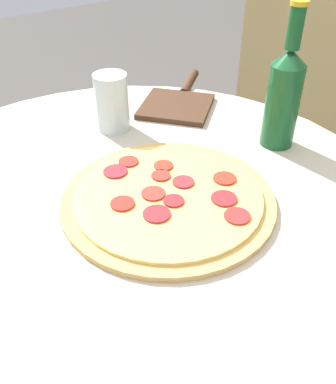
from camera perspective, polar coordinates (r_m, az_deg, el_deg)
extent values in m
cylinder|color=#B2A893|center=(0.98, -4.29, -17.50)|extent=(0.11, 0.11, 0.66)
cylinder|color=#B2A893|center=(0.73, -5.48, -1.67)|extent=(0.96, 0.96, 0.02)
cylinder|color=tan|center=(0.71, 0.00, -0.97)|extent=(0.36, 0.36, 0.01)
cylinder|color=#EACC60|center=(0.71, 0.00, -0.45)|extent=(0.31, 0.31, 0.01)
cylinder|color=#A9241C|center=(0.69, -6.08, -1.55)|extent=(0.04, 0.04, 0.00)
cylinder|color=#A92927|center=(0.67, 9.22, -3.18)|extent=(0.04, 0.04, 0.00)
cylinder|color=#A02E20|center=(0.77, -0.60, 3.54)|extent=(0.04, 0.04, 0.00)
cylinder|color=maroon|center=(0.76, -7.03, 2.73)|extent=(0.04, 0.04, 0.00)
cylinder|color=#A12D1D|center=(0.75, 7.58, 1.81)|extent=(0.04, 0.04, 0.00)
cylinder|color=#A9271F|center=(0.79, -5.28, 4.06)|extent=(0.04, 0.04, 0.00)
cylinder|color=#A72F24|center=(0.70, -1.97, -0.20)|extent=(0.04, 0.04, 0.00)
cylinder|color=#A52426|center=(0.70, 7.49, -0.86)|extent=(0.04, 0.04, 0.00)
cylinder|color=maroon|center=(0.73, 2.06, 1.35)|extent=(0.04, 0.04, 0.00)
cylinder|color=#A72228|center=(0.66, -1.51, -2.94)|extent=(0.04, 0.04, 0.00)
cylinder|color=maroon|center=(0.69, 0.76, -1.18)|extent=(0.03, 0.03, 0.00)
cylinder|color=maroon|center=(0.74, -0.76, 2.05)|extent=(0.03, 0.03, 0.00)
cylinder|color=#144C23|center=(0.87, 14.94, 10.96)|extent=(0.07, 0.07, 0.16)
cone|color=#144C23|center=(0.83, 16.00, 16.90)|extent=(0.07, 0.07, 0.03)
cylinder|color=#144C23|center=(0.82, 16.64, 20.25)|extent=(0.03, 0.03, 0.07)
cylinder|color=gold|center=(0.81, 17.17, 22.99)|extent=(0.03, 0.03, 0.01)
cube|color=#422819|center=(1.01, 1.10, 11.35)|extent=(0.22, 0.22, 0.01)
cylinder|color=#422819|center=(1.14, 2.87, 14.37)|extent=(0.10, 0.12, 0.02)
cylinder|color=silver|center=(0.91, -7.51, 11.77)|extent=(0.07, 0.07, 0.12)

